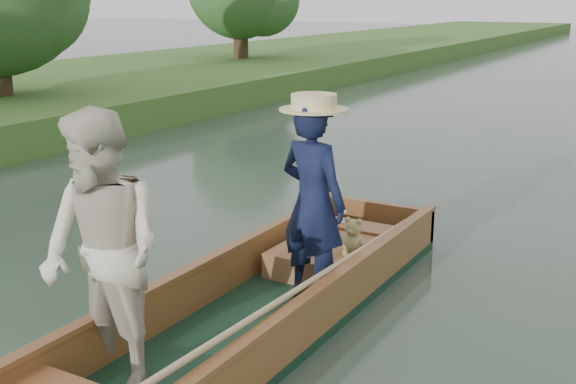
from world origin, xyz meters
The scene contains 2 objects.
ground centered at (0.00, 0.00, 0.00)m, with size 120.00×120.00×0.00m, color #283D30.
punt centered at (-0.07, -0.24, 0.60)m, with size 1.29×5.00×1.80m.
Camera 1 is at (2.68, -4.02, 2.40)m, focal length 45.00 mm.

